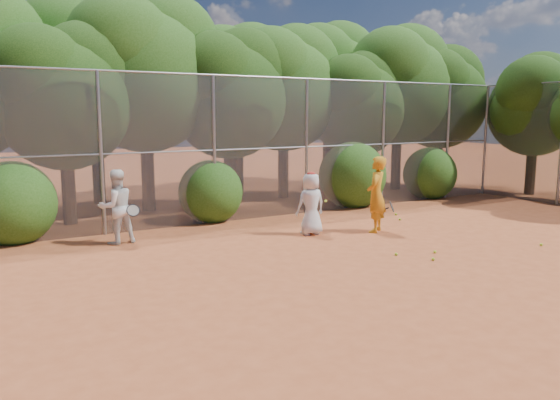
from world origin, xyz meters
TOP-DOWN VIEW (x-y plane):
  - ground at (0.00, 0.00)m, footprint 80.00×80.00m
  - fence_back at (-0.12, 6.00)m, footprint 20.05×0.09m
  - tree_2 at (-4.45, 7.83)m, footprint 3.99×3.47m
  - tree_3 at (-1.94, 8.84)m, footprint 4.89×4.26m
  - tree_4 at (0.55, 8.24)m, footprint 4.19×3.64m
  - tree_5 at (3.06, 9.04)m, footprint 4.51×3.92m
  - tree_6 at (5.55, 8.03)m, footprint 3.86×3.36m
  - tree_7 at (8.06, 8.64)m, footprint 4.77×4.14m
  - tree_8 at (10.05, 8.34)m, footprint 4.25×3.70m
  - tree_10 at (-2.93, 11.05)m, footprint 5.15×4.48m
  - tree_11 at (2.06, 10.64)m, footprint 4.64×4.03m
  - tree_12 at (6.56, 11.24)m, footprint 5.02×4.37m
  - tree_13 at (11.45, 5.03)m, footprint 3.86×3.36m
  - bush_0 at (-6.00, 6.30)m, footprint 2.00×2.00m
  - bush_1 at (-1.00, 6.30)m, footprint 1.80×1.80m
  - bush_2 at (4.00, 6.30)m, footprint 2.20×2.20m
  - bush_3 at (7.50, 6.30)m, footprint 1.90×1.90m
  - player_yellow at (2.00, 2.78)m, footprint 0.92×0.79m
  - player_teen at (0.41, 3.37)m, footprint 0.78×0.53m
  - player_white at (-3.97, 4.86)m, footprint 0.92×0.78m
  - ball_0 at (1.18, 0.04)m, footprint 0.07×0.07m
  - ball_1 at (3.58, 3.59)m, footprint 0.07×0.07m
  - ball_2 at (1.66, 0.45)m, footprint 0.07×0.07m
  - ball_3 at (4.23, -0.32)m, footprint 0.07×0.07m
  - ball_4 at (0.80, 0.72)m, footprint 0.07×0.07m
  - ball_5 at (4.02, 4.23)m, footprint 0.07×0.07m

SIDE VIEW (x-z plane):
  - ground at x=0.00m, z-range 0.00..0.00m
  - ball_0 at x=1.18m, z-range 0.00..0.07m
  - ball_1 at x=3.58m, z-range 0.00..0.07m
  - ball_2 at x=1.66m, z-range 0.00..0.07m
  - ball_3 at x=4.23m, z-range 0.00..0.07m
  - ball_4 at x=0.80m, z-range 0.00..0.07m
  - ball_5 at x=4.02m, z-range 0.00..0.07m
  - player_teen at x=0.41m, z-range 0.00..1.57m
  - player_white at x=-3.97m, z-range 0.00..1.72m
  - bush_1 at x=-1.00m, z-range 0.00..1.80m
  - bush_3 at x=7.50m, z-range 0.00..1.90m
  - player_yellow at x=2.00m, z-range 0.00..1.92m
  - bush_0 at x=-6.00m, z-range 0.00..2.00m
  - bush_2 at x=4.00m, z-range 0.00..2.20m
  - fence_back at x=-0.12m, z-range 0.04..4.06m
  - tree_6 at x=5.55m, z-range 0.82..6.11m
  - tree_13 at x=11.45m, z-range 0.82..6.11m
  - tree_2 at x=-4.45m, z-range 0.85..6.32m
  - tree_4 at x=0.55m, z-range 0.89..6.62m
  - tree_8 at x=10.05m, z-range 0.91..6.73m
  - tree_5 at x=3.06m, z-range 0.96..7.13m
  - tree_11 at x=2.06m, z-range 0.99..7.34m
  - tree_7 at x=8.06m, z-range 1.02..7.54m
  - tree_3 at x=-1.94m, z-range 1.04..7.75m
  - tree_12 at x=6.56m, z-range 1.07..7.95m
  - tree_10 at x=-2.93m, z-range 1.10..8.16m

